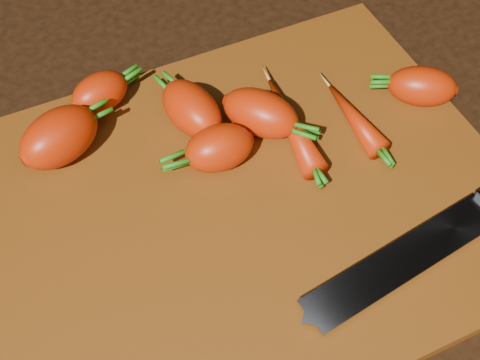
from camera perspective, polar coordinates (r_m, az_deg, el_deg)
name	(u,v)px	position (r m, az deg, el deg)	size (l,w,h in m)	color
ground	(244,209)	(0.64, 0.38, -2.52)	(2.00, 2.00, 0.01)	black
cutting_board	(244,203)	(0.63, 0.38, -1.96)	(0.50, 0.40, 0.01)	brown
carrot_0	(59,137)	(0.66, -15.18, 3.56)	(0.08, 0.05, 0.05)	red
carrot_1	(219,148)	(0.64, -1.79, 2.75)	(0.07, 0.05, 0.05)	red
carrot_2	(261,113)	(0.66, 1.77, 5.72)	(0.08, 0.05, 0.05)	red
carrot_3	(192,109)	(0.67, -4.15, 6.05)	(0.08, 0.05, 0.05)	red
carrot_4	(100,93)	(0.70, -11.88, 7.30)	(0.06, 0.04, 0.04)	red
carrot_5	(422,86)	(0.72, 15.27, 7.72)	(0.07, 0.04, 0.04)	red
carrot_6	(291,124)	(0.67, 4.41, 4.81)	(0.13, 0.03, 0.03)	red
carrot_7	(354,117)	(0.69, 9.70, 5.28)	(0.10, 0.02, 0.02)	red
knife	(421,249)	(0.61, 15.19, -5.70)	(0.33, 0.07, 0.02)	gray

